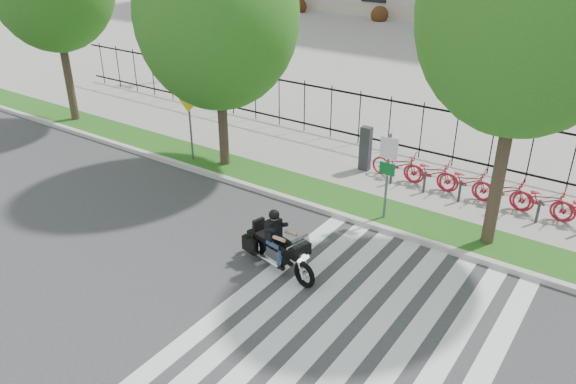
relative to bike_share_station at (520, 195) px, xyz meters
The scene contains 14 objects.
ground 9.58m from the bike_share_station, 131.13° to the right, with size 120.00×120.00×0.00m, color #373739.
curb 7.03m from the bike_share_station, 153.76° to the right, with size 60.00×0.20×0.15m, color #B5B3AA.
grass_verge 6.70m from the bike_share_station, 160.32° to the right, with size 60.00×1.50×0.15m, color #1E5715.
sidewalk 6.31m from the bike_share_station, behind, with size 60.00×3.50×0.15m, color gray.
plaza 18.89m from the bike_share_station, 109.45° to the left, with size 80.00×34.00×0.10m, color gray.
crosswalk_stripes 7.37m from the bike_share_station, 101.47° to the right, with size 5.70×8.00×0.01m, color silver, non-canonical shape.
iron_fence 6.62m from the bike_share_station, 162.33° to the left, with size 30.00×0.06×2.00m, color black, non-canonical shape.
lamp_post_left 19.08m from the bike_share_station, 165.29° to the left, with size 1.06×0.70×4.25m.
street_tree_1 10.41m from the bike_share_station, 166.19° to the right, with size 5.08×5.08×7.83m.
street_tree_2 5.78m from the bike_share_station, 94.81° to the right, with size 4.90×4.90×8.63m.
bike_share_station is the anchor object (origin of this frame).
sign_pole_regulatory 4.13m from the bike_share_station, 138.75° to the right, with size 0.50×0.09×2.50m.
sign_pole_warning 10.69m from the bike_share_station, 165.76° to the right, with size 0.78×0.09×2.49m.
motorcycle_rider 7.43m from the bike_share_station, 123.03° to the right, with size 2.45×1.05×1.92m.
Camera 1 is at (8.96, -8.34, 7.85)m, focal length 35.00 mm.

